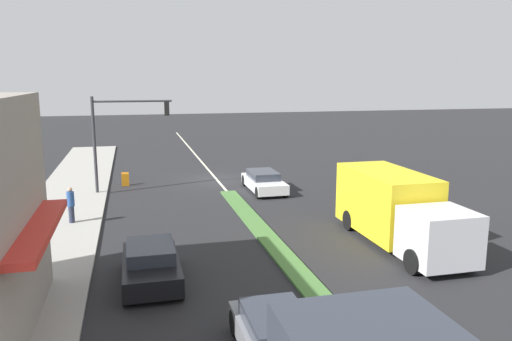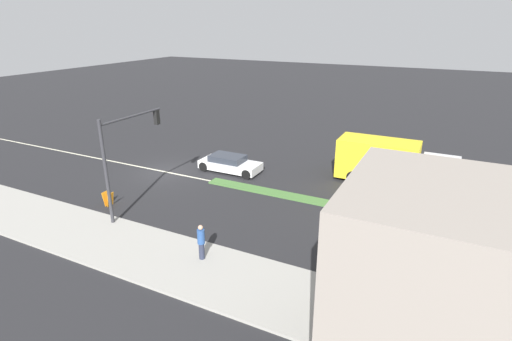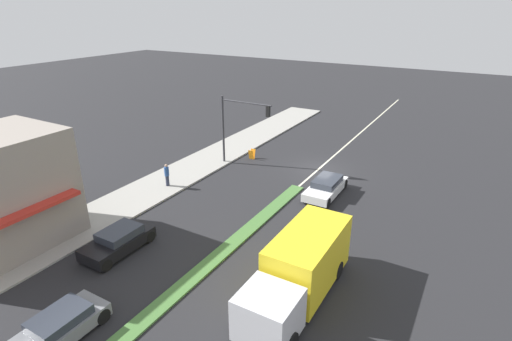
# 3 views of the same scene
# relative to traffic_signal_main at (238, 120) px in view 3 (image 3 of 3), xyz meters

# --- Properties ---
(ground_plane) EXTENTS (160.00, 160.00, 0.00)m
(ground_plane) POSITION_rel_traffic_signal_main_xyz_m (-6.12, 15.45, -3.90)
(ground_plane) COLOR #232326
(sidewalk_right) EXTENTS (4.00, 73.00, 0.12)m
(sidewalk_right) POSITION_rel_traffic_signal_main_xyz_m (2.88, 15.95, -3.84)
(sidewalk_right) COLOR #9E9B93
(sidewalk_right) RESTS_ON ground
(lane_marking_center) EXTENTS (0.16, 60.00, 0.01)m
(lane_marking_center) POSITION_rel_traffic_signal_main_xyz_m (-6.12, -2.55, -3.90)
(lane_marking_center) COLOR beige
(lane_marking_center) RESTS_ON ground
(traffic_signal_main) EXTENTS (4.59, 0.34, 5.60)m
(traffic_signal_main) POSITION_rel_traffic_signal_main_xyz_m (0.00, 0.00, 0.00)
(traffic_signal_main) COLOR #333338
(traffic_signal_main) RESTS_ON sidewalk_right
(pedestrian) EXTENTS (0.34, 0.34, 1.69)m
(pedestrian) POSITION_rel_traffic_signal_main_xyz_m (2.19, 6.22, -2.89)
(pedestrian) COLOR #282D42
(pedestrian) RESTS_ON sidewalk_right
(warning_aframe_sign) EXTENTS (0.45, 0.53, 0.84)m
(warning_aframe_sign) POSITION_rel_traffic_signal_main_xyz_m (-0.17, -1.93, -3.47)
(warning_aframe_sign) COLOR orange
(warning_aframe_sign) RESTS_ON ground
(delivery_truck) EXTENTS (2.44, 7.50, 2.87)m
(delivery_truck) POSITION_rel_traffic_signal_main_xyz_m (-11.12, 12.23, -2.43)
(delivery_truck) COLOR silver
(delivery_truck) RESTS_ON ground
(suv_black) EXTENTS (1.85, 3.93, 1.26)m
(suv_black) POSITION_rel_traffic_signal_main_xyz_m (-1.12, 13.83, -3.29)
(suv_black) COLOR black
(suv_black) RESTS_ON ground
(suv_grey) EXTENTS (1.75, 3.97, 1.17)m
(suv_grey) POSITION_rel_traffic_signal_main_xyz_m (-3.92, 19.45, -3.32)
(suv_grey) COLOR slate
(suv_grey) RESTS_ON ground
(van_white) EXTENTS (1.85, 4.41, 1.20)m
(van_white) POSITION_rel_traffic_signal_main_xyz_m (-8.32, 1.56, -3.31)
(van_white) COLOR silver
(van_white) RESTS_ON ground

